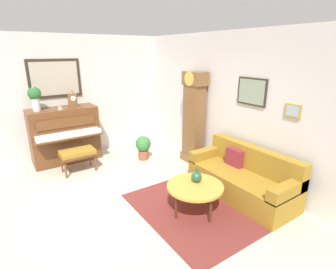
{
  "coord_description": "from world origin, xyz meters",
  "views": [
    {
      "loc": [
        3.74,
        -1.47,
        2.44
      ],
      "look_at": [
        -0.05,
        1.1,
        0.97
      ],
      "focal_mm": 28.01,
      "sensor_mm": 36.0,
      "label": 1
    }
  ],
  "objects_px": {
    "coffee_table": "(195,187)",
    "piano": "(65,135)",
    "flower_vase": "(35,96)",
    "potted_plant": "(143,146)",
    "grandfather_clock": "(194,120)",
    "piano_bench": "(77,153)",
    "mantel_clock": "(72,99)",
    "green_jug": "(196,177)",
    "couch": "(243,178)",
    "teacup": "(60,108)"
  },
  "relations": [
    {
      "from": "coffee_table",
      "to": "piano",
      "type": "bearing_deg",
      "value": -160.36
    },
    {
      "from": "flower_vase",
      "to": "potted_plant",
      "type": "relative_size",
      "value": 1.04
    },
    {
      "from": "grandfather_clock",
      "to": "potted_plant",
      "type": "distance_m",
      "value": 1.32
    },
    {
      "from": "piano_bench",
      "to": "piano",
      "type": "bearing_deg",
      "value": -176.67
    },
    {
      "from": "potted_plant",
      "to": "piano",
      "type": "bearing_deg",
      "value": -121.52
    },
    {
      "from": "mantel_clock",
      "to": "coffee_table",
      "type": "bearing_deg",
      "value": 15.63
    },
    {
      "from": "piano_bench",
      "to": "flower_vase",
      "type": "distance_m",
      "value": 1.47
    },
    {
      "from": "piano",
      "to": "coffee_table",
      "type": "xyz_separation_m",
      "value": [
        3.21,
        1.15,
        -0.2
      ]
    },
    {
      "from": "grandfather_clock",
      "to": "mantel_clock",
      "type": "xyz_separation_m",
      "value": [
        -1.64,
        -2.14,
        0.44
      ]
    },
    {
      "from": "grandfather_clock",
      "to": "piano_bench",
      "type": "bearing_deg",
      "value": -111.07
    },
    {
      "from": "piano",
      "to": "potted_plant",
      "type": "bearing_deg",
      "value": 58.48
    },
    {
      "from": "piano",
      "to": "piano_bench",
      "type": "height_order",
      "value": "piano"
    },
    {
      "from": "green_jug",
      "to": "coffee_table",
      "type": "bearing_deg",
      "value": -48.26
    },
    {
      "from": "grandfather_clock",
      "to": "flower_vase",
      "type": "relative_size",
      "value": 3.5
    },
    {
      "from": "grandfather_clock",
      "to": "potted_plant",
      "type": "xyz_separation_m",
      "value": [
        -0.73,
        -0.89,
        -0.64
      ]
    },
    {
      "from": "piano",
      "to": "flower_vase",
      "type": "relative_size",
      "value": 2.48
    },
    {
      "from": "mantel_clock",
      "to": "grandfather_clock",
      "type": "bearing_deg",
      "value": 52.41
    },
    {
      "from": "piano",
      "to": "green_jug",
      "type": "distance_m",
      "value": 3.37
    },
    {
      "from": "couch",
      "to": "flower_vase",
      "type": "bearing_deg",
      "value": -140.93
    },
    {
      "from": "coffee_table",
      "to": "flower_vase",
      "type": "height_order",
      "value": "flower_vase"
    },
    {
      "from": "mantel_clock",
      "to": "green_jug",
      "type": "distance_m",
      "value": 3.39
    },
    {
      "from": "couch",
      "to": "mantel_clock",
      "type": "distance_m",
      "value": 3.96
    },
    {
      "from": "flower_vase",
      "to": "green_jug",
      "type": "bearing_deg",
      "value": 28.93
    },
    {
      "from": "coffee_table",
      "to": "potted_plant",
      "type": "distance_m",
      "value": 2.32
    },
    {
      "from": "piano",
      "to": "flower_vase",
      "type": "xyz_separation_m",
      "value": [
        0.0,
        -0.49,
        0.93
      ]
    },
    {
      "from": "couch",
      "to": "mantel_clock",
      "type": "xyz_separation_m",
      "value": [
        -3.28,
        -1.92,
        1.09
      ]
    },
    {
      "from": "piano",
      "to": "piano_bench",
      "type": "distance_m",
      "value": 0.78
    },
    {
      "from": "couch",
      "to": "teacup",
      "type": "xyz_separation_m",
      "value": [
        -3.17,
        -2.22,
        0.95
      ]
    },
    {
      "from": "potted_plant",
      "to": "flower_vase",
      "type": "bearing_deg",
      "value": -114.71
    },
    {
      "from": "couch",
      "to": "coffee_table",
      "type": "xyz_separation_m",
      "value": [
        -0.07,
        -1.02,
        0.11
      ]
    },
    {
      "from": "grandfather_clock",
      "to": "coffee_table",
      "type": "bearing_deg",
      "value": -38.35
    },
    {
      "from": "piano_bench",
      "to": "green_jug",
      "type": "relative_size",
      "value": 2.92
    },
    {
      "from": "grandfather_clock",
      "to": "couch",
      "type": "relative_size",
      "value": 1.07
    },
    {
      "from": "couch",
      "to": "potted_plant",
      "type": "relative_size",
      "value": 3.39
    },
    {
      "from": "mantel_clock",
      "to": "piano",
      "type": "bearing_deg",
      "value": -90.61
    },
    {
      "from": "couch",
      "to": "teacup",
      "type": "relative_size",
      "value": 16.38
    },
    {
      "from": "piano_bench",
      "to": "potted_plant",
      "type": "relative_size",
      "value": 1.25
    },
    {
      "from": "grandfather_clock",
      "to": "flower_vase",
      "type": "bearing_deg",
      "value": -119.74
    },
    {
      "from": "piano_bench",
      "to": "teacup",
      "type": "xyz_separation_m",
      "value": [
        -0.63,
        -0.1,
        0.85
      ]
    },
    {
      "from": "mantel_clock",
      "to": "teacup",
      "type": "distance_m",
      "value": 0.35
    },
    {
      "from": "mantel_clock",
      "to": "teacup",
      "type": "height_order",
      "value": "mantel_clock"
    },
    {
      "from": "piano_bench",
      "to": "potted_plant",
      "type": "height_order",
      "value": "potted_plant"
    },
    {
      "from": "couch",
      "to": "flower_vase",
      "type": "height_order",
      "value": "flower_vase"
    },
    {
      "from": "piano",
      "to": "coffee_table",
      "type": "relative_size",
      "value": 1.64
    },
    {
      "from": "flower_vase",
      "to": "green_jug",
      "type": "xyz_separation_m",
      "value": [
        3.13,
        1.73,
        -1.01
      ]
    },
    {
      "from": "couch",
      "to": "piano",
      "type": "bearing_deg",
      "value": -146.53
    },
    {
      "from": "piano_bench",
      "to": "teacup",
      "type": "relative_size",
      "value": 6.03
    },
    {
      "from": "piano_bench",
      "to": "green_jug",
      "type": "height_order",
      "value": "green_jug"
    },
    {
      "from": "coffee_table",
      "to": "teacup",
      "type": "distance_m",
      "value": 3.43
    },
    {
      "from": "coffee_table",
      "to": "teacup",
      "type": "xyz_separation_m",
      "value": [
        -3.1,
        -1.2,
        0.84
      ]
    }
  ]
}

